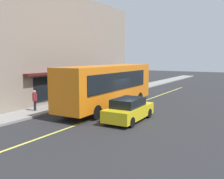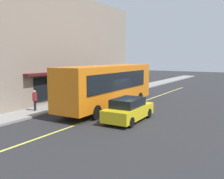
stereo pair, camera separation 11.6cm
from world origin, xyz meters
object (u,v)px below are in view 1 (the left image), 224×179
Objects in this scene: bus at (109,84)px; traffic_light at (85,75)px; pedestrian_waiting at (122,83)px; car_yellow at (129,110)px; pedestrian_mid_block at (35,99)px.

bus is 3.44m from traffic_light.
car_yellow is at bearing -149.35° from pedestrian_waiting.
car_yellow is (-2.69, -3.23, -1.24)m from bus.
bus is at bearing -44.07° from pedestrian_mid_block.
pedestrian_waiting is (11.33, 6.71, 0.42)m from car_yellow.
car_yellow is 13.18m from pedestrian_waiting.
bus reaches higher than pedestrian_waiting.
bus is at bearing 50.17° from car_yellow.
pedestrian_waiting is (7.50, 0.28, -1.37)m from traffic_light.
bus is 7.18× the size of pedestrian_mid_block.
pedestrian_mid_block is (-1.43, 7.22, 0.33)m from car_yellow.
car_yellow is 2.58× the size of pedestrian_waiting.
pedestrian_mid_block is (-5.25, 0.78, -1.46)m from traffic_light.
traffic_light is 2.05× the size of pedestrian_mid_block.
traffic_light is at bearing 70.55° from bus.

